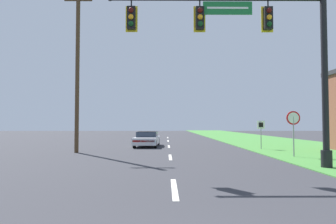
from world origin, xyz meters
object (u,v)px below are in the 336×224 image
object	(u,v)px
car_ahead	(147,139)
stop_sign	(293,123)
signal_mast	(265,49)
utility_pole_near	(77,66)
route_sign_post	(261,128)

from	to	relation	value
car_ahead	stop_sign	world-z (taller)	stop_sign
signal_mast	car_ahead	distance (m)	14.15
car_ahead	utility_pole_near	bearing A→B (deg)	-128.43
car_ahead	utility_pole_near	world-z (taller)	utility_pole_near
signal_mast	stop_sign	world-z (taller)	signal_mast
signal_mast	utility_pole_near	distance (m)	12.08
signal_mast	stop_sign	bearing A→B (deg)	54.97
signal_mast	stop_sign	distance (m)	5.93
stop_sign	utility_pole_near	xyz separation A→B (m)	(-12.79, 2.77, 3.72)
route_sign_post	utility_pole_near	world-z (taller)	utility_pole_near
car_ahead	route_sign_post	xyz separation A→B (m)	(8.41, -2.98, 0.92)
signal_mast	car_ahead	world-z (taller)	signal_mast
stop_sign	route_sign_post	size ratio (longest dim) A/B	1.23
stop_sign	route_sign_post	distance (m)	5.09
stop_sign	utility_pole_near	size ratio (longest dim) A/B	0.23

